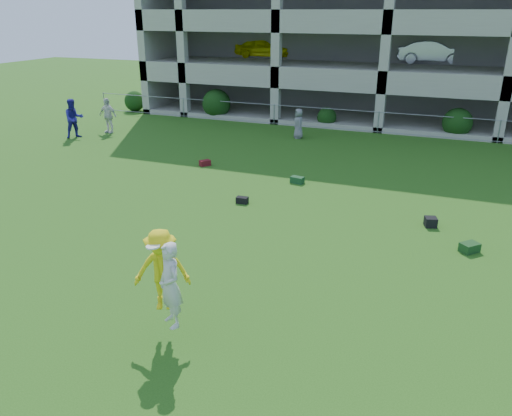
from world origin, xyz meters
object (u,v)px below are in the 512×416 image
at_px(bystander_a, 74,119).
at_px(bystander_c, 299,124).
at_px(parking_garage, 406,14).
at_px(bystander_b, 108,116).
at_px(crate_d, 431,222).
at_px(frisbee_contest, 164,274).

height_order(bystander_a, bystander_c, bystander_a).
distance_m(bystander_c, parking_garage, 13.04).
bearing_deg(bystander_b, parking_garage, 48.86).
height_order(crate_d, frisbee_contest, frisbee_contest).
height_order(bystander_b, crate_d, bystander_b).
height_order(bystander_c, parking_garage, parking_garage).
distance_m(bystander_a, bystander_c, 11.72).
height_order(crate_d, parking_garage, parking_garage).
bearing_deg(bystander_a, frisbee_contest, -100.34).
xyz_separation_m(bystander_a, parking_garage, (14.65, 15.52, 5.00)).
relative_size(bystander_a, frisbee_contest, 1.09).
bearing_deg(crate_d, bystander_b, 157.98).
bearing_deg(bystander_b, bystander_c, 17.83).
bearing_deg(crate_d, frisbee_contest, -121.15).
relative_size(bystander_b, crate_d, 5.37).
height_order(frisbee_contest, parking_garage, parking_garage).
height_order(bystander_b, parking_garage, parking_garage).
relative_size(bystander_a, bystander_b, 1.08).
xyz_separation_m(bystander_b, bystander_c, (10.04, 2.57, -0.17)).
xyz_separation_m(bystander_a, frisbee_contest, (13.41, -13.20, 0.42)).
relative_size(crate_d, parking_garage, 0.01).
xyz_separation_m(crate_d, frisbee_contest, (-4.73, -7.83, 1.28)).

